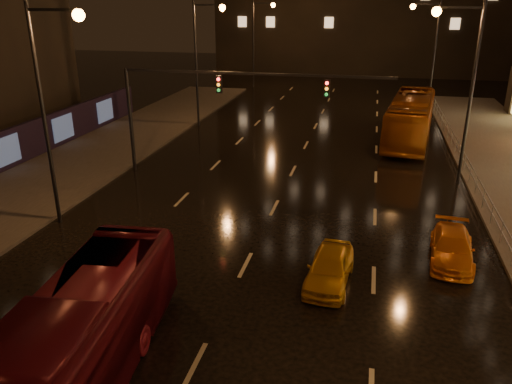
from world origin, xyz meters
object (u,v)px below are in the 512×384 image
bus_curb (410,118)px  taxi_far (452,248)px  bus_red (68,355)px  taxi_near (330,268)px

bus_curb → taxi_far: size_ratio=3.03×
bus_curb → bus_red: bearing=-101.6°
bus_red → taxi_far: size_ratio=2.69×
bus_red → taxi_far: (10.61, 10.23, -0.91)m
taxi_near → taxi_far: (4.64, 2.83, -0.06)m
taxi_near → taxi_far: 5.43m
bus_curb → taxi_far: bearing=-80.6°
taxi_far → bus_curb: bearing=97.6°
bus_red → taxi_near: 9.55m
bus_red → bus_curb: bearing=65.9°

